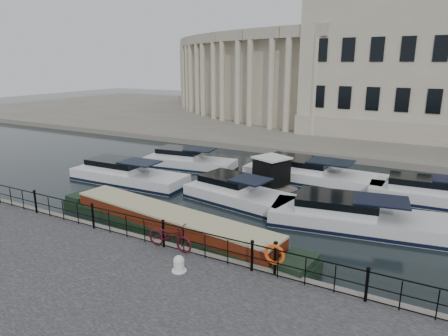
% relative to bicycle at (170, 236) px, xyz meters
% --- Properties ---
extents(ground_plane, '(160.00, 160.00, 0.00)m').
position_rel_bicycle_xyz_m(ground_plane, '(-0.33, 2.26, -1.11)').
color(ground_plane, black).
rests_on(ground_plane, ground).
extents(far_bank, '(120.00, 42.00, 0.55)m').
position_rel_bicycle_xyz_m(far_bank, '(-0.33, 41.26, -0.83)').
color(far_bank, '#6B665B').
rests_on(far_bank, ground_plane).
extents(railing, '(24.14, 0.14, 1.22)m').
position_rel_bicycle_xyz_m(railing, '(-0.33, 0.01, 0.09)').
color(railing, black).
rests_on(railing, near_quay).
extents(civic_building, '(53.55, 31.84, 16.85)m').
position_rel_bicycle_xyz_m(civic_building, '(-1.33, 36.97, 5.93)').
color(civic_building, '#ADA38C').
rests_on(civic_building, far_bank).
extents(bicycle, '(2.13, 0.77, 1.11)m').
position_rel_bicycle_xyz_m(bicycle, '(0.00, 0.00, 0.00)').
color(bicycle, '#440C16').
rests_on(bicycle, near_quay).
extents(mooring_bollard, '(0.55, 0.55, 0.62)m').
position_rel_bicycle_xyz_m(mooring_bollard, '(1.35, -1.30, -0.27)').
color(mooring_bollard, silver).
rests_on(mooring_bollard, near_quay).
extents(life_ring_post, '(0.78, 0.20, 1.28)m').
position_rel_bicycle_xyz_m(life_ring_post, '(4.50, 0.09, 0.24)').
color(life_ring_post, black).
rests_on(life_ring_post, near_quay).
extents(narrowboat, '(14.59, 3.72, 1.53)m').
position_rel_bicycle_xyz_m(narrowboat, '(-1.54, 2.07, -0.74)').
color(narrowboat, black).
rests_on(narrowboat, ground_plane).
extents(harbour_hut, '(3.24, 3.01, 2.16)m').
position_rel_bicycle_xyz_m(harbour_hut, '(-0.09, 11.04, -0.15)').
color(harbour_hut, '#6B665B').
rests_on(harbour_hut, ground_plane).
extents(cabin_cruisers, '(26.08, 10.38, 1.99)m').
position_rel_bicycle_xyz_m(cabin_cruisers, '(-0.11, 10.32, -0.74)').
color(cabin_cruisers, silver).
rests_on(cabin_cruisers, ground_plane).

